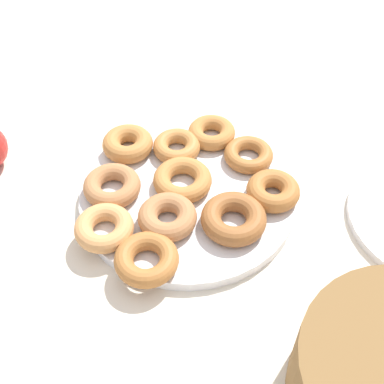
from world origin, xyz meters
TOP-DOWN VIEW (x-y plane):
  - ground_plane at (0.00, 0.00)m, footprint 2.40×2.40m
  - donut_plate at (0.00, 0.00)m, footprint 0.33×0.33m
  - donut_0 at (-0.12, 0.04)m, footprint 0.11×0.11m
  - donut_1 at (0.01, -0.01)m, footprint 0.09×0.09m
  - donut_2 at (0.11, -0.02)m, footprint 0.09×0.09m
  - donut_3 at (-0.11, -0.05)m, footprint 0.10×0.10m
  - donut_4 at (0.04, 0.06)m, footprint 0.12×0.12m
  - donut_5 at (0.08, -0.11)m, footprint 0.10×0.10m
  - donut_6 at (0.13, 0.06)m, footprint 0.11×0.11m
  - donut_7 at (-0.06, -0.11)m, footprint 0.08×0.08m
  - donut_8 at (-0.05, 0.08)m, footprint 0.13×0.13m
  - donut_9 at (0.00, -0.09)m, footprint 0.11×0.11m
  - donut_10 at (0.08, 0.12)m, footprint 0.09×0.09m

SIDE VIEW (x-z plane):
  - ground_plane at x=0.00m, z-range 0.00..0.00m
  - donut_plate at x=0.00m, z-range 0.00..0.02m
  - donut_3 at x=-0.11m, z-range 0.02..0.04m
  - donut_9 at x=0.00m, z-range 0.02..0.04m
  - donut_7 at x=-0.06m, z-range 0.02..0.04m
  - donut_10 at x=0.08m, z-range 0.02..0.04m
  - donut_6 at x=0.13m, z-range 0.02..0.04m
  - donut_1 at x=0.01m, z-range 0.02..0.04m
  - donut_2 at x=0.11m, z-range 0.02..0.04m
  - donut_0 at x=-0.12m, z-range 0.02..0.05m
  - donut_4 at x=0.04m, z-range 0.02..0.05m
  - donut_5 at x=0.08m, z-range 0.02..0.05m
  - donut_8 at x=-0.05m, z-range 0.02..0.05m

